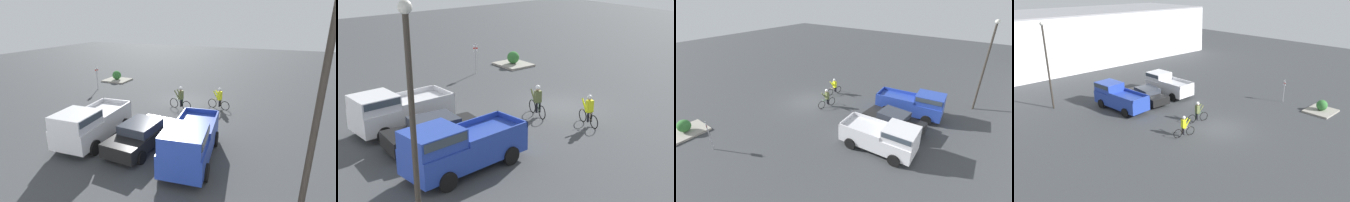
# 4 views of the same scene
# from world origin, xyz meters

# --- Properties ---
(ground_plane) EXTENTS (80.00, 80.00, 0.00)m
(ground_plane) POSITION_xyz_m (0.00, 0.00, 0.00)
(ground_plane) COLOR #383A3D
(warehouse_building) EXTENTS (42.45, 13.27, 6.93)m
(warehouse_building) POSITION_xyz_m (0.00, 28.63, 3.46)
(warehouse_building) COLOR silver
(warehouse_building) RESTS_ON ground_plane
(pickup_truck_0) EXTENTS (2.52, 5.46, 2.17)m
(pickup_truck_0) POSITION_xyz_m (-3.26, 8.91, 1.12)
(pickup_truck_0) COLOR #233D9E
(pickup_truck_0) RESTS_ON ground_plane
(sedan_0) EXTENTS (2.23, 4.61, 1.41)m
(sedan_0) POSITION_xyz_m (-0.42, 8.39, 0.72)
(sedan_0) COLOR black
(sedan_0) RESTS_ON ground_plane
(pickup_truck_1) EXTENTS (2.40, 5.00, 2.07)m
(pickup_truck_1) POSITION_xyz_m (2.37, 8.92, 1.08)
(pickup_truck_1) COLOR silver
(pickup_truck_1) RESTS_ON ground_plane
(cyclist_0) EXTENTS (1.83, 0.59, 1.74)m
(cyclist_0) POSITION_xyz_m (-0.29, 2.01, 0.88)
(cyclist_0) COLOR black
(cyclist_0) RESTS_ON ground_plane
(cyclist_1) EXTENTS (1.69, 0.56, 1.64)m
(cyclist_1) POSITION_xyz_m (-2.91, 0.84, 0.81)
(cyclist_1) COLOR black
(cyclist_1) RESTS_ON ground_plane
(fire_lane_sign) EXTENTS (0.16, 0.28, 2.16)m
(fire_lane_sign) POSITION_xyz_m (8.84, -0.26, 1.31)
(fire_lane_sign) COLOR #9E9EA3
(fire_lane_sign) RESTS_ON ground_plane
(lamppost) EXTENTS (0.36, 0.36, 7.57)m
(lamppost) POSITION_xyz_m (-7.51, 12.86, 4.39)
(lamppost) COLOR #2D2823
(lamppost) RESTS_ON ground_plane
(curb_island) EXTENTS (2.57, 2.22, 0.15)m
(curb_island) POSITION_xyz_m (9.01, -3.83, 0.07)
(curb_island) COLOR gray
(curb_island) RESTS_ON ground_plane
(shrub) EXTENTS (0.92, 0.92, 0.92)m
(shrub) POSITION_xyz_m (9.05, -3.84, 0.61)
(shrub) COLOR #337033
(shrub) RESTS_ON curb_island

